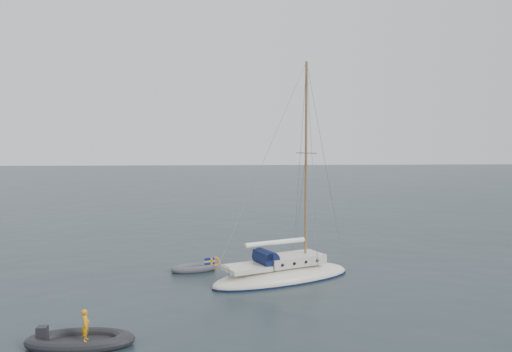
{
  "coord_description": "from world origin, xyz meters",
  "views": [
    {
      "loc": [
        -1.75,
        -25.92,
        7.07
      ],
      "look_at": [
        0.12,
        0.0,
        5.45
      ],
      "focal_mm": 35.0,
      "sensor_mm": 36.0,
      "label": 1
    }
  ],
  "objects": [
    {
      "name": "ground",
      "position": [
        0.0,
        0.0,
        0.0
      ],
      "size": [
        300.0,
        300.0,
        0.0
      ],
      "primitive_type": "plane",
      "color": "black",
      "rests_on": "ground"
    },
    {
      "name": "sailboat",
      "position": [
        1.5,
        -0.39,
        0.91
      ],
      "size": [
        8.41,
        2.52,
        11.97
      ],
      "rotation": [
        0.0,
        0.0,
        0.42
      ],
      "color": "beige",
      "rests_on": "ground"
    },
    {
      "name": "dinghy",
      "position": [
        -3.24,
        1.86,
        0.17
      ],
      "size": [
        2.64,
        1.19,
        0.38
      ],
      "rotation": [
        0.0,
        0.0,
        0.29
      ],
      "color": "#535359",
      "rests_on": "ground"
    },
    {
      "name": "rib",
      "position": [
        -6.71,
        -8.38,
        0.22
      ],
      "size": [
        3.82,
        1.74,
        1.33
      ],
      "rotation": [
        0.0,
        0.0,
        0.01
      ],
      "color": "black",
      "rests_on": "ground"
    }
  ]
}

